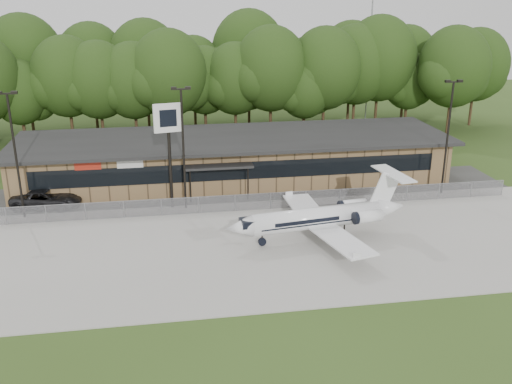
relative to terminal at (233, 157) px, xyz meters
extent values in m
plane|color=#33491A|center=(0.00, -23.94, -2.18)|extent=(160.00, 160.00, 0.00)
cube|color=#9E9B93|center=(0.00, -15.94, -2.14)|extent=(64.00, 18.00, 0.08)
cube|color=#383835|center=(0.00, -4.44, -2.15)|extent=(50.00, 9.00, 0.06)
cube|color=brown|center=(0.00, 0.06, -0.18)|extent=(40.00, 10.00, 4.00)
cube|color=black|center=(0.00, -4.96, 0.12)|extent=(36.00, 0.08, 1.60)
cube|color=black|center=(0.00, -0.44, 1.97)|extent=(41.00, 11.50, 0.30)
cube|color=black|center=(-2.00, -5.54, 0.82)|extent=(6.00, 1.60, 0.20)
cube|color=#AF2615|center=(-13.00, -4.99, 1.22)|extent=(2.20, 0.06, 0.70)
cube|color=silver|center=(-9.50, -4.99, 1.22)|extent=(2.20, 0.06, 0.70)
cube|color=gray|center=(0.00, -8.94, -1.43)|extent=(46.00, 0.03, 1.50)
cube|color=gray|center=(0.00, -8.94, -0.68)|extent=(46.00, 0.04, 0.04)
cylinder|color=gray|center=(22.00, 24.06, 10.32)|extent=(0.20, 0.20, 25.00)
cylinder|color=black|center=(-18.00, -7.44, 2.82)|extent=(0.18, 0.18, 10.00)
cube|color=black|center=(-18.00, -7.44, 7.87)|extent=(1.20, 0.12, 0.12)
cube|color=black|center=(-17.45, -7.44, 7.94)|extent=(0.45, 0.30, 0.22)
cylinder|color=black|center=(-5.00, -7.44, 2.82)|extent=(0.18, 0.18, 10.00)
cube|color=black|center=(-5.00, -7.44, 7.87)|extent=(1.20, 0.12, 0.12)
cube|color=black|center=(-5.55, -7.44, 7.94)|extent=(0.45, 0.30, 0.22)
cube|color=black|center=(-4.45, -7.44, 7.94)|extent=(0.45, 0.30, 0.22)
cylinder|color=black|center=(18.00, -7.44, 2.82)|extent=(0.18, 0.18, 10.00)
cube|color=black|center=(18.00, -7.44, 7.87)|extent=(1.20, 0.12, 0.12)
cube|color=black|center=(17.45, -7.44, 7.94)|extent=(0.45, 0.30, 0.22)
cube|color=black|center=(18.55, -7.44, 7.94)|extent=(0.45, 0.30, 0.22)
cylinder|color=white|center=(4.11, -15.49, -0.51)|extent=(9.95, 2.96, 1.57)
cone|color=white|center=(-1.72, -16.33, -0.51)|extent=(2.17, 1.84, 1.57)
cone|color=white|center=(10.04, -14.63, -0.36)|extent=(2.36, 1.86, 1.57)
cube|color=white|center=(5.06, -18.63, -0.95)|extent=(2.98, 6.14, 0.12)
cube|color=white|center=(4.13, -12.21, -0.95)|extent=(2.98, 6.14, 0.12)
cylinder|color=white|center=(7.79, -16.20, -0.36)|extent=(2.27, 1.18, 0.88)
cylinder|color=white|center=(7.44, -13.77, -0.36)|extent=(2.27, 1.18, 0.88)
cube|color=white|center=(9.55, -14.70, 1.07)|extent=(2.41, 0.48, 2.96)
cube|color=white|center=(10.14, -14.62, 2.29)|extent=(1.91, 4.65, 0.10)
cube|color=black|center=(-1.04, -16.23, -0.23)|extent=(1.14, 1.31, 0.49)
cube|color=black|center=(5.86, -15.24, -1.83)|extent=(1.11, 2.45, 0.69)
cylinder|color=black|center=(0.03, -16.08, -1.83)|extent=(0.67, 0.67, 0.22)
imported|color=#28282A|center=(-16.58, -5.45, -1.38)|extent=(6.12, 3.65, 1.59)
cylinder|color=black|center=(-6.12, -7.14, 2.06)|extent=(0.30, 0.30, 8.47)
cube|color=silver|center=(-6.12, -7.14, 5.55)|extent=(2.34, 0.68, 2.33)
cube|color=black|center=(-6.10, -7.27, 5.55)|extent=(1.36, 0.29, 1.38)
camera|label=1|loc=(-6.42, -52.69, 15.18)|focal=40.00mm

